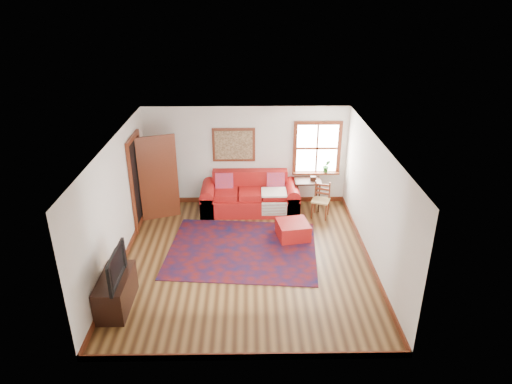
{
  "coord_description": "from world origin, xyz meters",
  "views": [
    {
      "loc": [
        0.07,
        -7.92,
        5.12
      ],
      "look_at": [
        0.21,
        0.6,
        1.24
      ],
      "focal_mm": 32.0,
      "sensor_mm": 36.0,
      "label": 1
    }
  ],
  "objects_px": {
    "red_leather_sofa": "(250,198)",
    "ladder_back_chair": "(321,199)",
    "media_cabinet": "(116,292)",
    "side_table": "(308,185)",
    "red_ottoman": "(293,230)"
  },
  "relations": [
    {
      "from": "side_table",
      "to": "media_cabinet",
      "type": "bearing_deg",
      "value": -134.86
    },
    {
      "from": "red_leather_sofa",
      "to": "side_table",
      "type": "bearing_deg",
      "value": 1.29
    },
    {
      "from": "ladder_back_chair",
      "to": "media_cabinet",
      "type": "xyz_separation_m",
      "value": [
        -4.03,
        -3.36,
        -0.16
      ]
    },
    {
      "from": "media_cabinet",
      "to": "side_table",
      "type": "bearing_deg",
      "value": 45.14
    },
    {
      "from": "side_table",
      "to": "ladder_back_chair",
      "type": "distance_m",
      "value": 0.52
    },
    {
      "from": "red_leather_sofa",
      "to": "side_table",
      "type": "distance_m",
      "value": 1.45
    },
    {
      "from": "red_leather_sofa",
      "to": "ladder_back_chair",
      "type": "bearing_deg",
      "value": -12.26
    },
    {
      "from": "red_leather_sofa",
      "to": "media_cabinet",
      "type": "distance_m",
      "value": 4.4
    },
    {
      "from": "ladder_back_chair",
      "to": "media_cabinet",
      "type": "relative_size",
      "value": 0.78
    },
    {
      "from": "red_ottoman",
      "to": "ladder_back_chair",
      "type": "height_order",
      "value": "ladder_back_chair"
    },
    {
      "from": "red_leather_sofa",
      "to": "red_ottoman",
      "type": "height_order",
      "value": "red_leather_sofa"
    },
    {
      "from": "red_leather_sofa",
      "to": "side_table",
      "type": "relative_size",
      "value": 3.12
    },
    {
      "from": "ladder_back_chair",
      "to": "media_cabinet",
      "type": "height_order",
      "value": "ladder_back_chair"
    },
    {
      "from": "side_table",
      "to": "media_cabinet",
      "type": "relative_size",
      "value": 0.7
    },
    {
      "from": "side_table",
      "to": "red_leather_sofa",
      "type": "bearing_deg",
      "value": -178.71
    }
  ]
}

